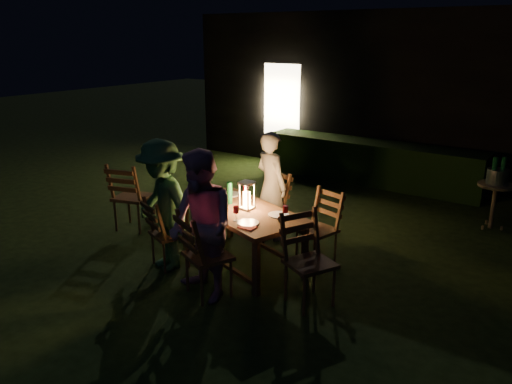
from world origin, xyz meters
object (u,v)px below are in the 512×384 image
Objects in this scene: bottle_table at (230,193)px; bottle_bucket_b at (502,173)px; dining_table at (241,214)px; chair_near_left at (169,245)px; bottle_bucket_a at (494,173)px; person_opp_right at (202,227)px; person_opp_left at (163,206)px; person_house_side at (271,186)px; ice_bucket at (498,177)px; side_table at (496,189)px; chair_far_left at (268,218)px; lantern at (247,197)px; chair_far_right at (317,241)px; chair_spare at (133,208)px; chair_near_right at (207,269)px; chair_end at (309,276)px.

bottle_table is 0.88× the size of bottle_bucket_b.
bottle_bucket_b reaches higher than dining_table.
bottle_bucket_a is (2.96, 3.60, 0.56)m from chair_near_left.
person_opp_left is at bearing -180.00° from person_opp_right.
chair_near_left is 2.89× the size of bottle_bucket_b.
person_house_side reaches higher than ice_bucket.
side_table is (2.57, 2.97, -0.25)m from bottle_table.
chair_far_left is at bearing 89.94° from person_opp_left.
lantern is at bearing -126.91° from ice_bucket.
dining_table is 2.05× the size of chair_near_left.
bottle_table is at bearing 40.11° from chair_far_right.
chair_far_right is at bearing -174.92° from chair_far_left.
bottle_bucket_b is (3.06, 3.68, 0.56)m from chair_near_left.
bottle_bucket_b is at bearing 71.31° from chair_near_left.
chair_spare is (-2.75, -0.54, 0.03)m from chair_far_right.
chair_far_right is (0.94, -0.32, -0.01)m from chair_far_left.
chair_near_left is 0.91× the size of chair_near_right.
ice_bucket is at bearing 49.17° from bottle_table.
bottle_bucket_b reaches higher than chair_near_left.
chair_far_right is 0.90× the size of chair_spare.
chair_end is at bearing 0.13° from dining_table.
person_opp_right is 0.90m from person_opp_left.
person_house_side is 5.04× the size of ice_bucket.
person_opp_right is (-0.60, -1.47, 0.53)m from chair_far_right.
person_house_side is 0.85m from bottle_table.
person_house_side is at bearing -139.53° from bottle_bucket_b.
chair_spare is 0.65× the size of person_opp_right.
person_opp_right is (0.34, -1.79, 0.52)m from chair_far_left.
chair_end is (1.17, -0.39, -0.33)m from dining_table.
person_opp_left reaches higher than chair_near_left.
chair_near_left is at bearing 90.89° from person_opp_left.
dining_table is 3.84m from side_table.
lantern is at bearing -9.20° from bottle_table.
person_house_side is at bearing -82.82° from chair_far_left.
bottle_bucket_a is (-0.05, -0.04, 0.05)m from ice_bucket.
dining_table is 5.41× the size of lantern.
lantern is 1.09× the size of bottle_bucket_b.
chair_near_left is at bearing -129.57° from side_table.
person_opp_right reaches higher than chair_end.
bottle_bucket_a is 0.13m from bottle_bucket_b.
bottle_table is at bearing -82.25° from chair_end.
person_opp_right is 4.66× the size of lantern.
chair_far_right is 1.40× the size of side_table.
chair_far_left is 0.65× the size of person_house_side.
chair_far_left is 3.05× the size of bottle_bucket_b.
bottle_bucket_b is at bearing 38.66° from ice_bucket.
chair_far_right reaches higher than chair_near_left.
side_table is 2.13× the size of bottle_bucket_a.
chair_far_right reaches higher than side_table.
lantern is at bearing 60.11° from person_opp_left.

